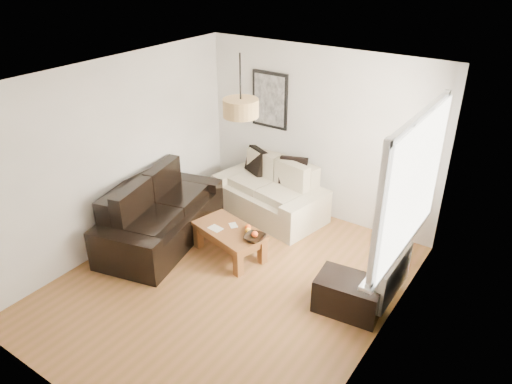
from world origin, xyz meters
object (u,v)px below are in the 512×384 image
Objects in this scene: loveseat_cream at (270,190)px; coffee_table at (229,242)px; sofa_leather at (161,212)px; ottoman at (349,295)px.

loveseat_cream reaches higher than coffee_table.
sofa_leather reaches higher than loveseat_cream.
coffee_table is at bearing -91.50° from sofa_leather.
sofa_leather is at bearing -167.89° from coffee_table.
loveseat_cream is at bearing -44.31° from sofa_leather.
coffee_table is (0.16, -1.27, -0.22)m from loveseat_cream.
sofa_leather reaches higher than coffee_table.
ottoman is (1.83, -0.12, 0.01)m from coffee_table.
coffee_table is 1.34× the size of ottoman.
coffee_table is 1.84m from ottoman.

